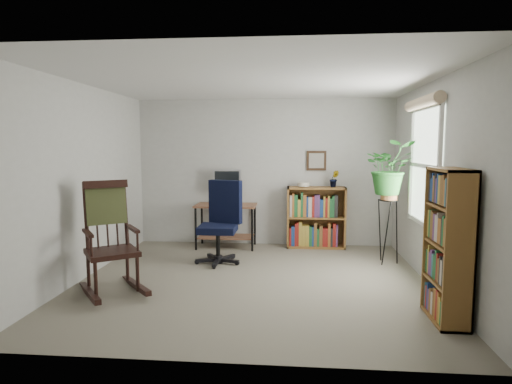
# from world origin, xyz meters

# --- Properties ---
(floor) EXTENTS (4.20, 4.00, 0.00)m
(floor) POSITION_xyz_m (0.00, 0.00, 0.00)
(floor) COLOR gray
(floor) RESTS_ON ground
(ceiling) EXTENTS (4.20, 4.00, 0.00)m
(ceiling) POSITION_xyz_m (0.00, 0.00, 2.40)
(ceiling) COLOR silver
(ceiling) RESTS_ON ground
(wall_back) EXTENTS (4.20, 0.00, 2.40)m
(wall_back) POSITION_xyz_m (0.00, 2.00, 1.20)
(wall_back) COLOR #B5B5B0
(wall_back) RESTS_ON ground
(wall_front) EXTENTS (4.20, 0.00, 2.40)m
(wall_front) POSITION_xyz_m (0.00, -2.00, 1.20)
(wall_front) COLOR #B5B5B0
(wall_front) RESTS_ON ground
(wall_left) EXTENTS (0.00, 4.00, 2.40)m
(wall_left) POSITION_xyz_m (-2.10, 0.00, 1.20)
(wall_left) COLOR #B5B5B0
(wall_left) RESTS_ON ground
(wall_right) EXTENTS (0.00, 4.00, 2.40)m
(wall_right) POSITION_xyz_m (2.10, 0.00, 1.20)
(wall_right) COLOR #B5B5B0
(wall_right) RESTS_ON ground
(window) EXTENTS (0.12, 1.20, 1.50)m
(window) POSITION_xyz_m (2.06, 0.30, 1.40)
(window) COLOR silver
(window) RESTS_ON wall_right
(desk) EXTENTS (0.97, 0.54, 0.70)m
(desk) POSITION_xyz_m (-0.60, 1.70, 0.35)
(desk) COLOR brown
(desk) RESTS_ON floor
(monitor) EXTENTS (0.46, 0.16, 0.56)m
(monitor) POSITION_xyz_m (-0.60, 1.84, 0.98)
(monitor) COLOR #B1B0B5
(monitor) RESTS_ON desk
(keyboard) EXTENTS (0.40, 0.15, 0.02)m
(keyboard) POSITION_xyz_m (-0.60, 1.58, 0.71)
(keyboard) COLOR black
(keyboard) RESTS_ON desk
(office_chair) EXTENTS (0.81, 0.81, 1.17)m
(office_chair) POSITION_xyz_m (-0.57, 0.75, 0.59)
(office_chair) COLOR black
(office_chair) RESTS_ON floor
(rocking_chair) EXTENTS (1.17, 1.28, 1.27)m
(rocking_chair) POSITION_xyz_m (-1.53, -0.56, 0.64)
(rocking_chair) COLOR black
(rocking_chair) RESTS_ON floor
(low_bookshelf) EXTENTS (0.93, 0.31, 0.98)m
(low_bookshelf) POSITION_xyz_m (0.85, 1.82, 0.49)
(low_bookshelf) COLOR brown
(low_bookshelf) RESTS_ON floor
(tall_bookshelf) EXTENTS (0.27, 0.63, 1.44)m
(tall_bookshelf) POSITION_xyz_m (1.92, -1.01, 0.72)
(tall_bookshelf) COLOR brown
(tall_bookshelf) RESTS_ON floor
(plant_stand) EXTENTS (0.37, 0.37, 1.05)m
(plant_stand) POSITION_xyz_m (1.80, 0.97, 0.52)
(plant_stand) COLOR black
(plant_stand) RESTS_ON floor
(spider_plant) EXTENTS (1.69, 1.88, 1.46)m
(spider_plant) POSITION_xyz_m (1.80, 0.97, 1.70)
(spider_plant) COLOR #246825
(spider_plant) RESTS_ON plant_stand
(potted_plant_small) EXTENTS (0.13, 0.24, 0.11)m
(potted_plant_small) POSITION_xyz_m (1.13, 1.83, 1.04)
(potted_plant_small) COLOR #246825
(potted_plant_small) RESTS_ON low_bookshelf
(framed_picture) EXTENTS (0.32, 0.04, 0.32)m
(framed_picture) POSITION_xyz_m (0.85, 1.97, 1.40)
(framed_picture) COLOR black
(framed_picture) RESTS_ON wall_back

